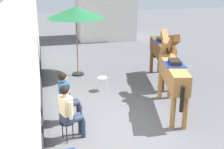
{
  "coord_description": "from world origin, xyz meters",
  "views": [
    {
      "loc": [
        -2.2,
        -6.51,
        3.8
      ],
      "look_at": [
        -0.4,
        1.2,
        1.05
      ],
      "focal_mm": 48.14,
      "sensor_mm": 36.0,
      "label": 1
    }
  ],
  "objects_px": {
    "spare_stool_white": "(102,79)",
    "saddled_horse_near": "(172,72)",
    "seated_visitor_near": "(69,110)",
    "cafe_parasol": "(76,13)",
    "saddled_horse_far": "(163,51)",
    "satchel_bag": "(71,103)",
    "seated_visitor_far": "(67,95)"
  },
  "relations": [
    {
      "from": "seated_visitor_near",
      "to": "cafe_parasol",
      "type": "bearing_deg",
      "value": 80.68
    },
    {
      "from": "cafe_parasol",
      "to": "saddled_horse_far",
      "type": "bearing_deg",
      "value": -27.71
    },
    {
      "from": "saddled_horse_far",
      "to": "spare_stool_white",
      "type": "bearing_deg",
      "value": -172.26
    },
    {
      "from": "seated_visitor_near",
      "to": "spare_stool_white",
      "type": "distance_m",
      "value": 3.17
    },
    {
      "from": "saddled_horse_near",
      "to": "cafe_parasol",
      "type": "relative_size",
      "value": 1.15
    },
    {
      "from": "seated_visitor_near",
      "to": "saddled_horse_far",
      "type": "xyz_separation_m",
      "value": [
        3.57,
        3.14,
        0.38
      ]
    },
    {
      "from": "seated_visitor_near",
      "to": "saddled_horse_near",
      "type": "xyz_separation_m",
      "value": [
        2.95,
        0.97,
        0.38
      ]
    },
    {
      "from": "saddled_horse_far",
      "to": "saddled_horse_near",
      "type": "bearing_deg",
      "value": -105.85
    },
    {
      "from": "cafe_parasol",
      "to": "satchel_bag",
      "type": "distance_m",
      "value": 3.63
    },
    {
      "from": "seated_visitor_near",
      "to": "saddled_horse_near",
      "type": "distance_m",
      "value": 3.13
    },
    {
      "from": "seated_visitor_near",
      "to": "saddled_horse_near",
      "type": "height_order",
      "value": "saddled_horse_near"
    },
    {
      "from": "saddled_horse_far",
      "to": "spare_stool_white",
      "type": "xyz_separation_m",
      "value": [
        -2.21,
        -0.3,
        -0.76
      ]
    },
    {
      "from": "seated_visitor_near",
      "to": "satchel_bag",
      "type": "xyz_separation_m",
      "value": [
        0.21,
        1.84,
        -0.68
      ]
    },
    {
      "from": "spare_stool_white",
      "to": "satchel_bag",
      "type": "bearing_deg",
      "value": -138.6
    },
    {
      "from": "seated_visitor_near",
      "to": "saddled_horse_far",
      "type": "relative_size",
      "value": 0.47
    },
    {
      "from": "saddled_horse_far",
      "to": "cafe_parasol",
      "type": "height_order",
      "value": "cafe_parasol"
    },
    {
      "from": "seated_visitor_near",
      "to": "spare_stool_white",
      "type": "height_order",
      "value": "seated_visitor_near"
    },
    {
      "from": "saddled_horse_far",
      "to": "satchel_bag",
      "type": "height_order",
      "value": "saddled_horse_far"
    },
    {
      "from": "spare_stool_white",
      "to": "cafe_parasol",
      "type": "bearing_deg",
      "value": 108.56
    },
    {
      "from": "seated_visitor_near",
      "to": "seated_visitor_far",
      "type": "distance_m",
      "value": 0.89
    },
    {
      "from": "seated_visitor_far",
      "to": "saddled_horse_near",
      "type": "height_order",
      "value": "saddled_horse_near"
    },
    {
      "from": "saddled_horse_near",
      "to": "cafe_parasol",
      "type": "xyz_separation_m",
      "value": [
        -2.19,
        3.66,
        1.2
      ]
    },
    {
      "from": "seated_visitor_near",
      "to": "satchel_bag",
      "type": "relative_size",
      "value": 4.96
    },
    {
      "from": "cafe_parasol",
      "to": "satchel_bag",
      "type": "height_order",
      "value": "cafe_parasol"
    },
    {
      "from": "seated_visitor_far",
      "to": "satchel_bag",
      "type": "distance_m",
      "value": 1.18
    },
    {
      "from": "saddled_horse_near",
      "to": "satchel_bag",
      "type": "height_order",
      "value": "saddled_horse_near"
    },
    {
      "from": "seated_visitor_near",
      "to": "spare_stool_white",
      "type": "bearing_deg",
      "value": 64.51
    },
    {
      "from": "saddled_horse_far",
      "to": "cafe_parasol",
      "type": "distance_m",
      "value": 3.4
    },
    {
      "from": "spare_stool_white",
      "to": "saddled_horse_near",
      "type": "bearing_deg",
      "value": -49.64
    },
    {
      "from": "seated_visitor_far",
      "to": "saddled_horse_near",
      "type": "relative_size",
      "value": 0.47
    },
    {
      "from": "cafe_parasol",
      "to": "spare_stool_white",
      "type": "height_order",
      "value": "cafe_parasol"
    },
    {
      "from": "seated_visitor_near",
      "to": "saddled_horse_near",
      "type": "relative_size",
      "value": 0.47
    }
  ]
}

